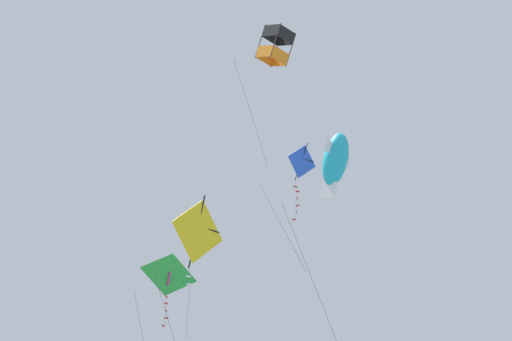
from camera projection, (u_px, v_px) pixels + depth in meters
The scene contains 5 objects.
kite_diamond_near_left at pixel (197, 232), 32.21m from camera, with size 1.61×2.44×7.01m.
kite_diamond_mid_left at pixel (301, 163), 38.06m from camera, with size 2.07×2.20×5.29m.
kite_fish_low_drifter at pixel (335, 159), 30.93m from camera, with size 2.79×2.39×8.65m.
kite_box_highest at pixel (275, 46), 39.83m from camera, with size 2.51×2.35×6.14m.
kite_delta_near_right at pixel (168, 276), 35.56m from camera, with size 1.36×1.97×7.19m.
Camera 1 is at (21.58, -21.89, 0.50)m, focal length 61.39 mm.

